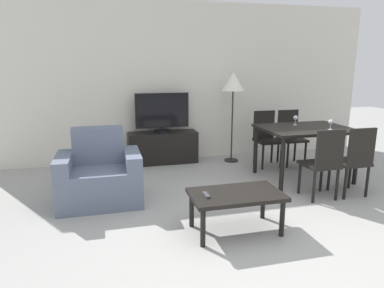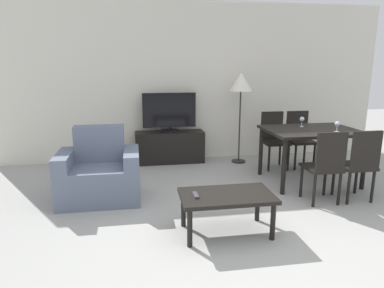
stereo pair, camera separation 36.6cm
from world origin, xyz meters
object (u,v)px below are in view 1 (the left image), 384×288
dining_chair_far_left (266,136)px  armchair (100,177)px  coffee_table (236,198)px  dining_table (305,133)px  dining_chair_far (290,134)px  floor_lamp (233,84)px  remote_primary (206,195)px  tv (162,113)px  wine_glass_left (296,118)px  dining_chair_near (324,161)px  tv_stand (163,148)px  dining_chair_near_right (354,158)px  wine_glass_center (331,123)px

dining_chair_far_left → armchair: bearing=-160.0°
coffee_table → dining_table: dining_table is taller
armchair → dining_chair_far: (3.13, 0.98, 0.18)m
armchair → dining_chair_far_left: 2.87m
floor_lamp → remote_primary: size_ratio=10.26×
tv → wine_glass_left: 2.15m
dining_chair_near → tv_stand: bearing=128.0°
dining_chair_far → dining_chair_near_right: (0.00, -1.57, 0.00)m
coffee_table → dining_table: size_ratio=0.73×
tv_stand → dining_table: size_ratio=0.92×
armchair → dining_chair_near_right: 3.19m
wine_glass_left → dining_table: bearing=-77.8°
dining_chair_near → dining_chair_far_left: bearing=90.0°
dining_table → dining_chair_far: (0.22, 0.78, -0.18)m
coffee_table → floor_lamp: bearing=70.2°
armchair → remote_primary: armchair is taller
dining_chair_near_right → dining_table: bearing=105.8°
dining_chair_far_left → floor_lamp: floor_lamp is taller
dining_chair_near_right → coffee_table: bearing=-163.5°
tv → dining_chair_far: (2.10, -0.55, -0.37)m
tv_stand → dining_chair_far: dining_chair_far is taller
tv → remote_primary: tv is taller
dining_chair_far → wine_glass_left: (-0.27, -0.57, 0.37)m
dining_table → remote_primary: size_ratio=8.46×
dining_chair_far_left → floor_lamp: (-0.47, 0.36, 0.83)m
tv_stand → dining_chair_near_right: dining_chair_near_right is taller
wine_glass_center → dining_table: bearing=132.3°
coffee_table → dining_chair_near: size_ratio=1.01×
tv_stand → remote_primary: bearing=-90.3°
dining_chair_near → floor_lamp: 2.15m
tv → dining_chair_near_right: 3.00m
tv_stand → remote_primary: size_ratio=7.80×
coffee_table → dining_chair_far_left: size_ratio=1.01×
coffee_table → dining_chair_far: 2.77m
coffee_table → dining_chair_far: bearing=49.4°
tv → floor_lamp: size_ratio=0.58×
armchair → wine_glass_center: bearing=-1.1°
tv_stand → dining_chair_far_left: size_ratio=1.29×
dining_chair_near_right → remote_primary: size_ratio=6.06×
tv_stand → dining_chair_near_right: (2.10, -2.12, 0.23)m
dining_chair_near → wine_glass_left: size_ratio=6.22×
armchair → floor_lamp: 2.78m
dining_table → dining_chair_near_right: bearing=-74.2°
dining_chair_near_right → wine_glass_left: bearing=105.1°
coffee_table → dining_chair_near_right: (1.80, 0.53, 0.14)m
remote_primary → wine_glass_left: size_ratio=1.03×
dining_chair_near_right → wine_glass_left: (-0.27, 0.99, 0.37)m
tv → remote_primary: 2.69m
wine_glass_left → dining_chair_near_right: bearing=-74.9°
dining_chair_far → wine_glass_center: size_ratio=6.22×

